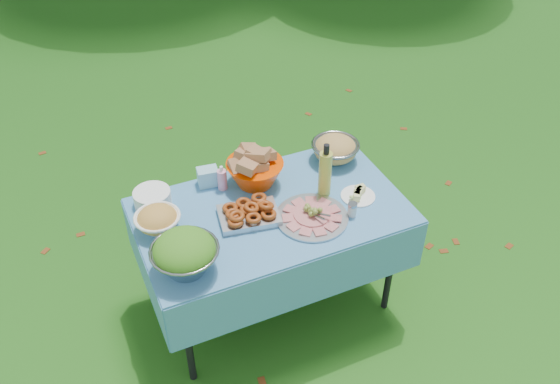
{
  "coord_description": "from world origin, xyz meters",
  "views": [
    {
      "loc": [
        -0.96,
        -2.25,
        2.88
      ],
      "look_at": [
        0.05,
        0.0,
        0.87
      ],
      "focal_mm": 38.0,
      "sensor_mm": 36.0,
      "label": 1
    }
  ],
  "objects_px": {
    "charcuterie_platter": "(312,212)",
    "bread_bowl": "(255,168)",
    "salad_bowl": "(185,254)",
    "pasta_bowl_steel": "(335,149)",
    "picnic_table": "(272,259)",
    "oil_bottle": "(325,170)",
    "plate_stack": "(152,198)"
  },
  "relations": [
    {
      "from": "salad_bowl",
      "to": "pasta_bowl_steel",
      "type": "bearing_deg",
      "value": 25.22
    },
    {
      "from": "bread_bowl",
      "to": "oil_bottle",
      "type": "xyz_separation_m",
      "value": [
        0.32,
        -0.24,
        0.06
      ]
    },
    {
      "from": "picnic_table",
      "to": "charcuterie_platter",
      "type": "xyz_separation_m",
      "value": [
        0.17,
        -0.15,
        0.43
      ]
    },
    {
      "from": "charcuterie_platter",
      "to": "oil_bottle",
      "type": "bearing_deg",
      "value": 46.07
    },
    {
      "from": "picnic_table",
      "to": "plate_stack",
      "type": "distance_m",
      "value": 0.78
    },
    {
      "from": "salad_bowl",
      "to": "pasta_bowl_steel",
      "type": "relative_size",
      "value": 1.16
    },
    {
      "from": "oil_bottle",
      "to": "picnic_table",
      "type": "bearing_deg",
      "value": -177.89
    },
    {
      "from": "salad_bowl",
      "to": "bread_bowl",
      "type": "bearing_deg",
      "value": 41.19
    },
    {
      "from": "pasta_bowl_steel",
      "to": "charcuterie_platter",
      "type": "xyz_separation_m",
      "value": [
        -0.37,
        -0.43,
        -0.03
      ]
    },
    {
      "from": "plate_stack",
      "to": "oil_bottle",
      "type": "distance_m",
      "value": 0.96
    },
    {
      "from": "bread_bowl",
      "to": "pasta_bowl_steel",
      "type": "height_order",
      "value": "bread_bowl"
    },
    {
      "from": "picnic_table",
      "to": "pasta_bowl_steel",
      "type": "bearing_deg",
      "value": 27.12
    },
    {
      "from": "salad_bowl",
      "to": "pasta_bowl_steel",
      "type": "distance_m",
      "value": 1.21
    },
    {
      "from": "pasta_bowl_steel",
      "to": "oil_bottle",
      "type": "distance_m",
      "value": 0.35
    },
    {
      "from": "pasta_bowl_steel",
      "to": "oil_bottle",
      "type": "height_order",
      "value": "oil_bottle"
    },
    {
      "from": "pasta_bowl_steel",
      "to": "salad_bowl",
      "type": "bearing_deg",
      "value": -154.78
    },
    {
      "from": "salad_bowl",
      "to": "plate_stack",
      "type": "xyz_separation_m",
      "value": [
        -0.02,
        0.56,
        -0.07
      ]
    },
    {
      "from": "salad_bowl",
      "to": "pasta_bowl_steel",
      "type": "height_order",
      "value": "salad_bowl"
    },
    {
      "from": "charcuterie_platter",
      "to": "bread_bowl",
      "type": "bearing_deg",
      "value": 111.55
    },
    {
      "from": "bread_bowl",
      "to": "oil_bottle",
      "type": "relative_size",
      "value": 1.0
    },
    {
      "from": "salad_bowl",
      "to": "plate_stack",
      "type": "height_order",
      "value": "salad_bowl"
    },
    {
      "from": "salad_bowl",
      "to": "charcuterie_platter",
      "type": "bearing_deg",
      "value": 6.78
    },
    {
      "from": "picnic_table",
      "to": "charcuterie_platter",
      "type": "relative_size",
      "value": 3.71
    },
    {
      "from": "charcuterie_platter",
      "to": "plate_stack",
      "type": "bearing_deg",
      "value": 147.88
    },
    {
      "from": "salad_bowl",
      "to": "bread_bowl",
      "type": "xyz_separation_m",
      "value": [
        0.56,
        0.49,
        0.0
      ]
    },
    {
      "from": "plate_stack",
      "to": "pasta_bowl_steel",
      "type": "distance_m",
      "value": 1.12
    },
    {
      "from": "picnic_table",
      "to": "bread_bowl",
      "type": "distance_m",
      "value": 0.55
    },
    {
      "from": "picnic_table",
      "to": "oil_bottle",
      "type": "relative_size",
      "value": 4.43
    },
    {
      "from": "salad_bowl",
      "to": "bread_bowl",
      "type": "relative_size",
      "value": 1.01
    },
    {
      "from": "picnic_table",
      "to": "plate_stack",
      "type": "height_order",
      "value": "plate_stack"
    },
    {
      "from": "bread_bowl",
      "to": "pasta_bowl_steel",
      "type": "distance_m",
      "value": 0.53
    },
    {
      "from": "pasta_bowl_steel",
      "to": "charcuterie_platter",
      "type": "distance_m",
      "value": 0.57
    }
  ]
}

